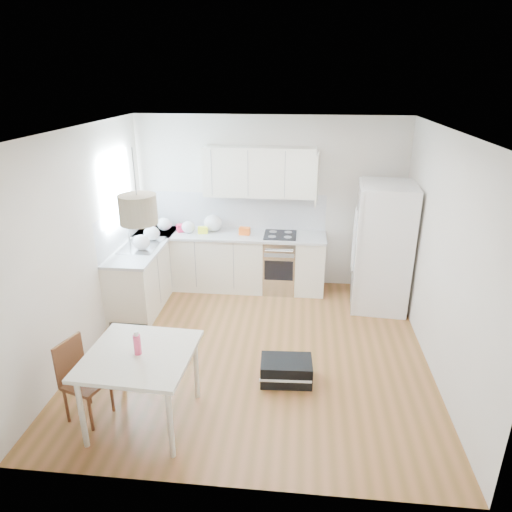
{
  "coord_description": "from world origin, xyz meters",
  "views": [
    {
      "loc": [
        0.5,
        -4.92,
        3.24
      ],
      "look_at": [
        -0.04,
        0.4,
        1.12
      ],
      "focal_mm": 32.0,
      "sensor_mm": 36.0,
      "label": 1
    }
  ],
  "objects_px": {
    "refrigerator": "(384,247)",
    "dining_table": "(140,361)",
    "gym_bag": "(286,370)",
    "dining_chair": "(86,381)"
  },
  "relations": [
    {
      "from": "dining_chair",
      "to": "gym_bag",
      "type": "distance_m",
      "value": 2.12
    },
    {
      "from": "refrigerator",
      "to": "dining_chair",
      "type": "relative_size",
      "value": 2.16
    },
    {
      "from": "gym_bag",
      "to": "dining_table",
      "type": "bearing_deg",
      "value": -153.51
    },
    {
      "from": "dining_table",
      "to": "gym_bag",
      "type": "height_order",
      "value": "dining_table"
    },
    {
      "from": "gym_bag",
      "to": "refrigerator",
      "type": "bearing_deg",
      "value": 54.23
    },
    {
      "from": "refrigerator",
      "to": "dining_table",
      "type": "bearing_deg",
      "value": -129.05
    },
    {
      "from": "dining_table",
      "to": "dining_chair",
      "type": "xyz_separation_m",
      "value": [
        -0.57,
        -0.01,
        -0.27
      ]
    },
    {
      "from": "dining_table",
      "to": "gym_bag",
      "type": "distance_m",
      "value": 1.68
    },
    {
      "from": "refrigerator",
      "to": "gym_bag",
      "type": "xyz_separation_m",
      "value": [
        -1.31,
        -2.04,
        -0.79
      ]
    },
    {
      "from": "refrigerator",
      "to": "gym_bag",
      "type": "height_order",
      "value": "refrigerator"
    }
  ]
}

